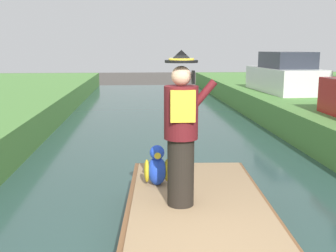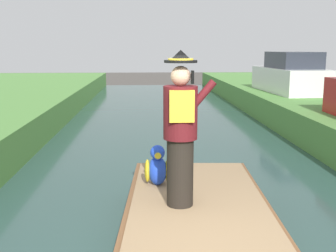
# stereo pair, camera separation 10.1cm
# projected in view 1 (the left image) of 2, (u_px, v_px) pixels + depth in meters

# --- Properties ---
(boat) EXTENTS (2.03, 4.29, 0.61)m
(boat) POSITION_uv_depth(u_px,v_px,m) (200.00, 232.00, 4.95)
(boat) COLOR brown
(boat) RESTS_ON canal_water
(person_pirate) EXTENTS (0.61, 0.42, 1.85)m
(person_pirate) POSITION_uv_depth(u_px,v_px,m) (181.00, 130.00, 4.82)
(person_pirate) COLOR black
(person_pirate) RESTS_ON boat
(parrot_plush) EXTENTS (0.36, 0.34, 0.57)m
(parrot_plush) POSITION_uv_depth(u_px,v_px,m) (157.00, 168.00, 5.67)
(parrot_plush) COLOR blue
(parrot_plush) RESTS_ON boat
(parked_car_white) EXTENTS (1.91, 4.08, 1.50)m
(parked_car_white) POSITION_uv_depth(u_px,v_px,m) (285.00, 75.00, 15.53)
(parked_car_white) COLOR white
(parked_car_white) RESTS_ON grass_bank_far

